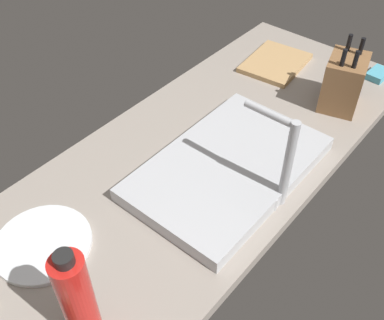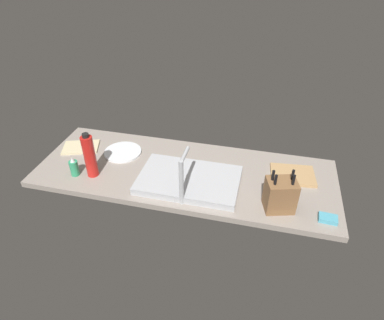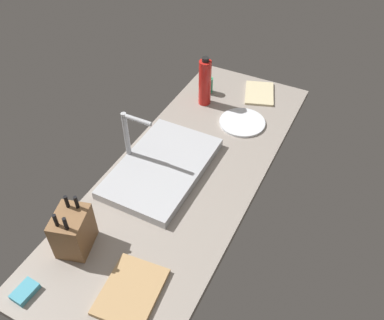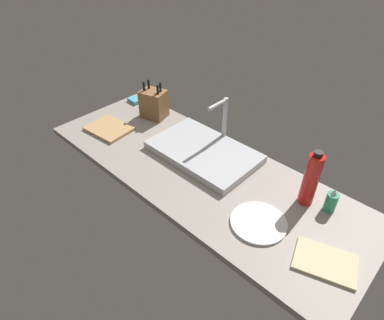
{
  "view_description": "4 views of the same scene",
  "coord_description": "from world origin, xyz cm",
  "px_view_note": "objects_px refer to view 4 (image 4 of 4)",
  "views": [
    {
      "loc": [
        71.42,
        61.24,
        95.85
      ],
      "look_at": [
        2.98,
        4.09,
        10.88
      ],
      "focal_mm": 42.75,
      "sensor_mm": 36.0,
      "label": 1
    },
    {
      "loc": [
        -42.46,
        155.07,
        124.02
      ],
      "look_at": [
        -4.47,
        -0.56,
        11.86
      ],
      "focal_mm": 31.48,
      "sensor_mm": 36.0,
      "label": 2
    },
    {
      "loc": [
        -115.58,
        -60.84,
        135.13
      ],
      "look_at": [
        1.72,
        -1.41,
        9.26
      ],
      "focal_mm": 37.8,
      "sensor_mm": 36.0,
      "label": 3
    },
    {
      "loc": [
        87.24,
        -95.8,
        109.29
      ],
      "look_at": [
        -1.11,
        -3.05,
        9.8
      ],
      "focal_mm": 30.66,
      "sensor_mm": 36.0,
      "label": 4
    }
  ],
  "objects_px": {
    "cutting_board": "(109,129)",
    "dish_sponge": "(135,100)",
    "dinner_plate": "(258,222)",
    "faucet": "(223,118)",
    "water_bottle": "(311,179)",
    "knife_block": "(154,104)",
    "soap_bottle": "(331,201)",
    "sink_basin": "(204,152)",
    "dish_towel": "(325,262)"
  },
  "relations": [
    {
      "from": "dinner_plate",
      "to": "knife_block",
      "type": "bearing_deg",
      "value": 163.74
    },
    {
      "from": "sink_basin",
      "to": "cutting_board",
      "type": "relative_size",
      "value": 2.26
    },
    {
      "from": "sink_basin",
      "to": "dish_sponge",
      "type": "height_order",
      "value": "sink_basin"
    },
    {
      "from": "water_bottle",
      "to": "sink_basin",
      "type": "bearing_deg",
      "value": -174.33
    },
    {
      "from": "knife_block",
      "to": "soap_bottle",
      "type": "relative_size",
      "value": 1.91
    },
    {
      "from": "cutting_board",
      "to": "dinner_plate",
      "type": "xyz_separation_m",
      "value": [
        1.06,
        0.01,
        -0.0
      ]
    },
    {
      "from": "soap_bottle",
      "to": "dish_towel",
      "type": "relative_size",
      "value": 0.53
    },
    {
      "from": "water_bottle",
      "to": "dish_towel",
      "type": "height_order",
      "value": "water_bottle"
    },
    {
      "from": "water_bottle",
      "to": "dish_towel",
      "type": "bearing_deg",
      "value": -48.49
    },
    {
      "from": "soap_bottle",
      "to": "dinner_plate",
      "type": "distance_m",
      "value": 0.33
    },
    {
      "from": "soap_bottle",
      "to": "dinner_plate",
      "type": "bearing_deg",
      "value": -122.42
    },
    {
      "from": "knife_block",
      "to": "water_bottle",
      "type": "height_order",
      "value": "water_bottle"
    },
    {
      "from": "cutting_board",
      "to": "dish_towel",
      "type": "relative_size",
      "value": 1.11
    },
    {
      "from": "knife_block",
      "to": "dish_towel",
      "type": "xyz_separation_m",
      "value": [
        1.28,
        -0.28,
        -0.08
      ]
    },
    {
      "from": "knife_block",
      "to": "dish_sponge",
      "type": "xyz_separation_m",
      "value": [
        -0.24,
        0.03,
        -0.08
      ]
    },
    {
      "from": "soap_bottle",
      "to": "water_bottle",
      "type": "relative_size",
      "value": 0.43
    },
    {
      "from": "faucet",
      "to": "cutting_board",
      "type": "distance_m",
      "value": 0.69
    },
    {
      "from": "dish_towel",
      "to": "water_bottle",
      "type": "bearing_deg",
      "value": 131.51
    },
    {
      "from": "dish_sponge",
      "to": "knife_block",
      "type": "bearing_deg",
      "value": -7.83
    },
    {
      "from": "cutting_board",
      "to": "dinner_plate",
      "type": "relative_size",
      "value": 1.05
    },
    {
      "from": "cutting_board",
      "to": "soap_bottle",
      "type": "relative_size",
      "value": 2.08
    },
    {
      "from": "knife_block",
      "to": "soap_bottle",
      "type": "xyz_separation_m",
      "value": [
        1.17,
        -0.01,
        -0.04
      ]
    },
    {
      "from": "dish_towel",
      "to": "dish_sponge",
      "type": "xyz_separation_m",
      "value": [
        -1.52,
        0.31,
        0.01
      ]
    },
    {
      "from": "faucet",
      "to": "knife_block",
      "type": "height_order",
      "value": "faucet"
    },
    {
      "from": "dinner_plate",
      "to": "sink_basin",
      "type": "bearing_deg",
      "value": 157.95
    },
    {
      "from": "faucet",
      "to": "water_bottle",
      "type": "relative_size",
      "value": 0.98
    },
    {
      "from": "soap_bottle",
      "to": "water_bottle",
      "type": "xyz_separation_m",
      "value": [
        -0.1,
        -0.02,
        0.08
      ]
    },
    {
      "from": "sink_basin",
      "to": "water_bottle",
      "type": "distance_m",
      "value": 0.58
    },
    {
      "from": "dinner_plate",
      "to": "dish_towel",
      "type": "bearing_deg",
      "value": 2.23
    },
    {
      "from": "cutting_board",
      "to": "dinner_plate",
      "type": "bearing_deg",
      "value": 0.35
    },
    {
      "from": "faucet",
      "to": "dish_sponge",
      "type": "bearing_deg",
      "value": -177.52
    },
    {
      "from": "faucet",
      "to": "dinner_plate",
      "type": "relative_size",
      "value": 1.13
    },
    {
      "from": "dish_sponge",
      "to": "cutting_board",
      "type": "bearing_deg",
      "value": -62.74
    },
    {
      "from": "faucet",
      "to": "dish_towel",
      "type": "height_order",
      "value": "faucet"
    },
    {
      "from": "dish_towel",
      "to": "dinner_plate",
      "type": "bearing_deg",
      "value": -177.77
    },
    {
      "from": "faucet",
      "to": "sink_basin",
      "type": "bearing_deg",
      "value": -88.97
    },
    {
      "from": "cutting_board",
      "to": "dish_towel",
      "type": "bearing_deg",
      "value": 0.76
    },
    {
      "from": "sink_basin",
      "to": "soap_bottle",
      "type": "distance_m",
      "value": 0.67
    },
    {
      "from": "faucet",
      "to": "cutting_board",
      "type": "relative_size",
      "value": 1.08
    },
    {
      "from": "soap_bottle",
      "to": "water_bottle",
      "type": "height_order",
      "value": "water_bottle"
    },
    {
      "from": "knife_block",
      "to": "dish_towel",
      "type": "relative_size",
      "value": 1.02
    },
    {
      "from": "knife_block",
      "to": "dish_sponge",
      "type": "height_order",
      "value": "knife_block"
    },
    {
      "from": "dinner_plate",
      "to": "cutting_board",
      "type": "bearing_deg",
      "value": -179.65
    },
    {
      "from": "cutting_board",
      "to": "dish_sponge",
      "type": "xyz_separation_m",
      "value": [
        -0.17,
        0.33,
        0.0
      ]
    },
    {
      "from": "dish_towel",
      "to": "dish_sponge",
      "type": "height_order",
      "value": "dish_sponge"
    },
    {
      "from": "faucet",
      "to": "water_bottle",
      "type": "distance_m",
      "value": 0.58
    },
    {
      "from": "faucet",
      "to": "dinner_plate",
      "type": "xyz_separation_m",
      "value": [
        0.49,
        -0.35,
        -0.16
      ]
    },
    {
      "from": "faucet",
      "to": "dish_sponge",
      "type": "distance_m",
      "value": 0.76
    },
    {
      "from": "knife_block",
      "to": "cutting_board",
      "type": "xyz_separation_m",
      "value": [
        -0.07,
        -0.29,
        -0.08
      ]
    },
    {
      "from": "sink_basin",
      "to": "cutting_board",
      "type": "height_order",
      "value": "sink_basin"
    }
  ]
}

